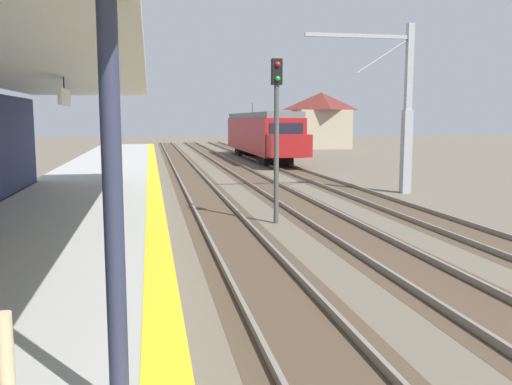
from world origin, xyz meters
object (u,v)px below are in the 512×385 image
Objects in this scene: rail_signal_post at (277,124)px; approaching_train at (261,133)px; catenary_pylon_far_side at (401,113)px; distant_trackside_house at (321,119)px.

approaching_train is at bearing 79.60° from rail_signal_post.
catenary_pylon_far_side is at bearing 40.55° from rail_signal_post.
rail_signal_post is (-5.12, -27.88, 1.02)m from approaching_train.
catenary_pylon_far_side is 1.14× the size of distant_trackside_house.
distant_trackside_house is (10.42, 16.70, 1.16)m from approaching_train.
distant_trackside_house is at bearing 58.04° from approaching_train.
catenary_pylon_far_side is 39.41m from distant_trackside_house.
approaching_train is 19.72m from distant_trackside_house.
approaching_train is 2.61× the size of catenary_pylon_far_side.
catenary_pylon_far_side is (1.99, -21.80, 1.43)m from approaching_train.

